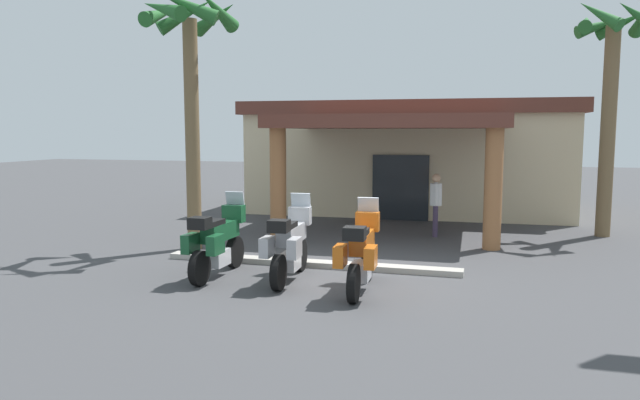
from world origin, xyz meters
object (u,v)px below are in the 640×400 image
object	(u,v)px
palm_tree_roadside	(190,57)
palm_tree_near_portico	(611,71)
motel_building	(411,155)
pedestrian	(436,200)
motorcycle_silver	(290,245)
motorcycle_orange	(361,253)
motorcycle_green	(217,242)

from	to	relation	value
palm_tree_roadside	palm_tree_near_portico	bearing A→B (deg)	25.13
motel_building	pedestrian	xyz separation A→B (m)	(1.43, -5.70, -0.99)
palm_tree_roadside	motorcycle_silver	bearing A→B (deg)	-35.30
motorcycle_orange	palm_tree_roadside	world-z (taller)	palm_tree_roadside
motorcycle_orange	palm_tree_near_portico	bearing A→B (deg)	-38.23
pedestrian	motorcycle_silver	bearing A→B (deg)	-116.39
motorcycle_silver	motorcycle_green	bearing A→B (deg)	90.06
pedestrian	palm_tree_roadside	xyz separation A→B (m)	(-5.51, -3.35, 3.60)
palm_tree_roadside	pedestrian	bearing A→B (deg)	31.29
motel_building	motorcycle_orange	bearing A→B (deg)	-88.33
motel_building	motorcycle_green	distance (m)	11.73
motorcycle_green	pedestrian	size ratio (longest dim) A/B	1.29
pedestrian	palm_tree_near_portico	xyz separation A→B (m)	(4.41, 1.30, 3.46)
motel_building	palm_tree_near_portico	distance (m)	7.71
motorcycle_silver	pedestrian	bearing A→B (deg)	-24.96
motel_building	pedestrian	bearing A→B (deg)	-77.38
motorcycle_green	motorcycle_silver	size ratio (longest dim) A/B	1.00
motorcycle_green	motel_building	bearing A→B (deg)	-10.81
palm_tree_near_portico	palm_tree_roadside	world-z (taller)	palm_tree_near_portico
motel_building	motorcycle_silver	world-z (taller)	motel_building
motorcycle_silver	palm_tree_near_portico	bearing A→B (deg)	-46.93
motorcycle_green	pedestrian	world-z (taller)	pedestrian
motorcycle_orange	pedestrian	world-z (taller)	pedestrian
motel_building	motorcycle_green	xyz separation A→B (m)	(-2.31, -11.43, -1.29)
motorcycle_silver	motorcycle_orange	xyz separation A→B (m)	(1.47, -0.39, 0.00)
motorcycle_orange	motel_building	bearing A→B (deg)	0.17
pedestrian	palm_tree_near_portico	bearing A→B (deg)	11.92
pedestrian	palm_tree_near_portico	distance (m)	5.75
pedestrian	motorcycle_orange	bearing A→B (deg)	-102.02
motorcycle_silver	motorcycle_orange	size ratio (longest dim) A/B	1.00
motorcycle_silver	palm_tree_near_portico	world-z (taller)	palm_tree_near_portico
palm_tree_near_portico	motorcycle_silver	bearing A→B (deg)	-133.81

